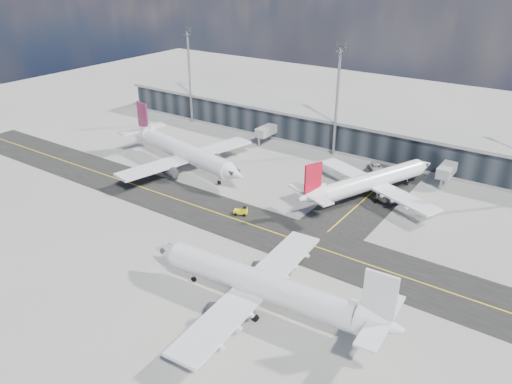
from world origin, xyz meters
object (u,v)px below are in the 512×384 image
service_van (376,168)px  airliner_near (264,286)px  airliner_af (183,151)px  airliner_redtail (370,182)px  baggage_tug (242,211)px

service_van → airliner_near: bearing=-122.0°
airliner_af → airliner_redtail: airliner_af is taller
airliner_redtail → airliner_near: (2.42, -44.76, 0.31)m
baggage_tug → airliner_near: bearing=19.5°
service_van → airliner_af: bearing=173.8°
airliner_redtail → airliner_near: bearing=-64.0°
baggage_tug → service_van: size_ratio=0.52×
airliner_redtail → baggage_tug: bearing=-105.9°
airliner_near → service_van: 60.56m
airliner_af → baggage_tug: airliner_af is taller
airliner_af → baggage_tug: bearing=78.0°
airliner_near → baggage_tug: size_ratio=13.76×
airliner_redtail → baggage_tug: (-18.02, -22.38, -2.93)m
baggage_tug → service_van: (13.52, 37.70, -0.05)m
airliner_af → airliner_near: airliner_af is taller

